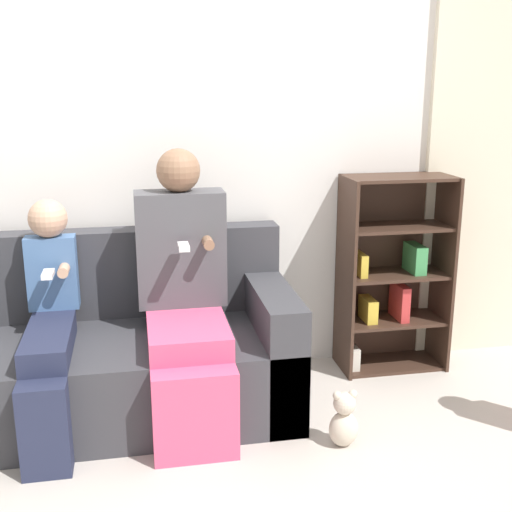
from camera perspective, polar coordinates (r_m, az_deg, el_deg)
name	(u,v)px	position (r m, az deg, el deg)	size (l,w,h in m)	color
ground_plane	(178,459)	(2.99, -6.97, -17.50)	(14.00, 14.00, 0.00)	#BCB2A8
back_wall	(157,148)	(3.49, -8.78, 9.49)	(10.00, 0.06, 2.55)	silver
curtain_panel	(487,176)	(4.01, 19.85, 6.70)	(0.76, 0.04, 2.16)	beige
couch	(91,359)	(3.31, -14.43, -8.84)	(1.99, 0.82, 0.87)	#38383D
adult_seated	(185,285)	(3.10, -6.37, -2.60)	(0.44, 0.77, 1.30)	#DB4C75
child_seated	(49,322)	(3.11, -17.95, -5.58)	(0.24, 0.80, 1.07)	#232842
bookshelf	(390,276)	(3.76, 11.85, -1.73)	(0.60, 0.32, 1.12)	#3D281E
teddy_bear	(344,420)	(3.03, 7.83, -14.25)	(0.14, 0.11, 0.27)	beige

